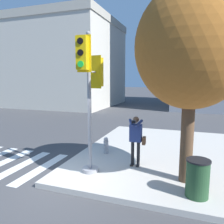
# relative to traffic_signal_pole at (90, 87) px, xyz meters

# --- Properties ---
(ground_plane) EXTENTS (160.00, 160.00, 0.00)m
(ground_plane) POSITION_rel_traffic_signal_pole_xyz_m (-0.71, -0.72, -2.86)
(ground_plane) COLOR #424244
(sidewalk_corner) EXTENTS (8.00, 8.00, 0.16)m
(sidewalk_corner) POSITION_rel_traffic_signal_pole_xyz_m (2.79, 2.78, -2.78)
(sidewalk_corner) COLOR #BCB7AD
(sidewalk_corner) RESTS_ON ground_plane
(traffic_signal_pole) EXTENTS (0.52, 1.30, 4.30)m
(traffic_signal_pole) POSITION_rel_traffic_signal_pole_xyz_m (0.00, 0.00, 0.00)
(traffic_signal_pole) COLOR #939399
(traffic_signal_pole) RESTS_ON sidewalk_corner
(person_photographer) EXTENTS (0.58, 0.54, 1.69)m
(person_photographer) POSITION_rel_traffic_signal_pole_xyz_m (1.21, 0.97, -1.69)
(person_photographer) COLOR black
(person_photographer) RESTS_ON sidewalk_corner
(street_tree) EXTENTS (3.03, 3.03, 5.44)m
(street_tree) POSITION_rel_traffic_signal_pole_xyz_m (2.83, 0.32, 1.05)
(street_tree) COLOR brown
(street_tree) RESTS_ON sidewalk_corner
(fire_hydrant) EXTENTS (0.19, 0.25, 0.66)m
(fire_hydrant) POSITION_rel_traffic_signal_pole_xyz_m (-0.18, 1.78, -2.37)
(fire_hydrant) COLOR #99999E
(fire_hydrant) RESTS_ON sidewalk_corner
(trash_bin) EXTENTS (0.59, 0.59, 0.96)m
(trash_bin) POSITION_rel_traffic_signal_pole_xyz_m (3.12, -0.48, -2.21)
(trash_bin) COLOR #234728
(trash_bin) RESTS_ON sidewalk_corner
(building_left) EXTENTS (12.55, 11.30, 9.87)m
(building_left) POSITION_rel_traffic_signal_pole_xyz_m (-11.66, 17.55, 2.09)
(building_left) COLOR beige
(building_left) RESTS_ON ground_plane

